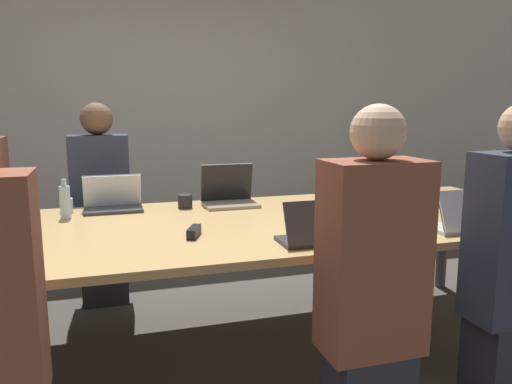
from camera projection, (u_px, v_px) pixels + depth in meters
ground_plane at (212, 352)px, 2.92m from camera, size 24.00×24.00×0.00m
curtain_wall at (159, 108)px, 4.98m from camera, size 12.00×0.06×2.80m
conference_table at (211, 232)px, 2.79m from camera, size 4.29×1.42×0.77m
laptop_near_right at (461, 219)px, 2.62m from camera, size 0.31×0.23×0.22m
laptop_near_midright at (314, 231)px, 2.37m from camera, size 0.32×0.22×0.21m
person_near_midright at (371, 291)px, 1.98m from camera, size 0.40×0.24×1.43m
laptop_far_center at (229, 193)px, 3.31m from camera, size 0.35×0.26×0.27m
cup_far_center at (185, 201)px, 3.21m from camera, size 0.09×0.09×0.09m
laptop_far_midleft at (113, 200)px, 3.14m from camera, size 0.36×0.22×0.22m
person_far_midleft at (101, 208)px, 3.55m from camera, size 0.40×0.24×1.44m
cup_far_midleft at (66, 206)px, 3.07m from camera, size 0.08×0.08×0.09m
bottle_far_midleft at (65, 202)px, 2.90m from camera, size 0.06×0.06×0.23m
stapler at (194, 232)px, 2.51m from camera, size 0.10×0.16×0.05m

